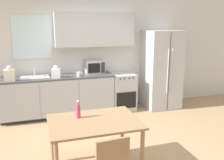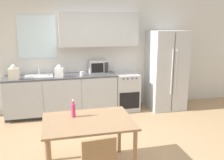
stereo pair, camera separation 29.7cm
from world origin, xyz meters
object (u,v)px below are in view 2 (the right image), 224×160
refrigerator (166,70)px  dining_table (88,127)px  coffee_mug (82,74)px  oven_range (126,92)px  microwave (98,67)px  drink_bottle (73,110)px

refrigerator → dining_table: size_ratio=1.54×
coffee_mug → dining_table: (-0.20, -2.24, -0.30)m
oven_range → dining_table: (-1.26, -2.36, 0.23)m
microwave → coffee_mug: 0.48m
microwave → drink_bottle: bearing=-109.1°
oven_range → coffee_mug: 1.19m
refrigerator → coffee_mug: size_ratio=15.35×
oven_range → dining_table: bearing=-118.1°
microwave → coffee_mug: bearing=-151.8°
drink_bottle → dining_table: bearing=-43.5°
microwave → drink_bottle: (-0.79, -2.29, -0.20)m
coffee_mug → dining_table: bearing=-95.0°
microwave → dining_table: size_ratio=0.35×
microwave → dining_table: 2.57m
coffee_mug → drink_bottle: bearing=-100.5°
dining_table → drink_bottle: size_ratio=4.84×
oven_range → dining_table: size_ratio=0.72×
oven_range → refrigerator: bearing=-4.9°
microwave → coffee_mug: (-0.41, -0.22, -0.10)m
microwave → drink_bottle: 2.43m
coffee_mug → drink_bottle: 2.10m
oven_range → refrigerator: refrigerator is taller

